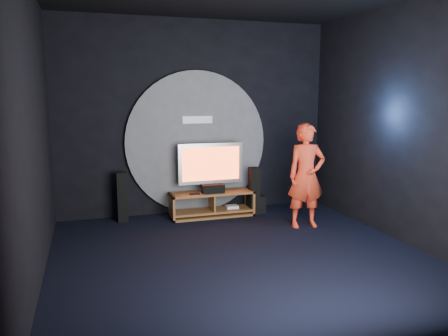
% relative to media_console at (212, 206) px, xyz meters
% --- Properties ---
extents(floor, '(5.00, 5.00, 0.00)m').
position_rel_media_console_xyz_m(floor, '(-0.18, -2.05, -0.19)').
color(floor, black).
rests_on(floor, ground).
extents(back_wall, '(5.00, 0.04, 3.50)m').
position_rel_media_console_xyz_m(back_wall, '(-0.18, 0.45, 1.56)').
color(back_wall, black).
rests_on(back_wall, ground).
extents(front_wall, '(5.00, 0.04, 3.50)m').
position_rel_media_console_xyz_m(front_wall, '(-0.18, -4.55, 1.56)').
color(front_wall, black).
rests_on(front_wall, ground).
extents(left_wall, '(0.04, 5.00, 3.50)m').
position_rel_media_console_xyz_m(left_wall, '(-2.68, -2.05, 1.56)').
color(left_wall, black).
rests_on(left_wall, ground).
extents(right_wall, '(0.04, 5.00, 3.50)m').
position_rel_media_console_xyz_m(right_wall, '(2.32, -2.05, 1.56)').
color(right_wall, black).
rests_on(right_wall, ground).
extents(wall_disc_panel, '(2.60, 0.11, 2.60)m').
position_rel_media_console_xyz_m(wall_disc_panel, '(-0.18, 0.39, 1.11)').
color(wall_disc_panel, '#515156').
rests_on(wall_disc_panel, ground).
extents(media_console, '(1.50, 0.45, 0.45)m').
position_rel_media_console_xyz_m(media_console, '(0.00, 0.00, 0.00)').
color(media_console, '#925D2D').
rests_on(media_console, ground).
extents(tv, '(1.18, 0.22, 0.87)m').
position_rel_media_console_xyz_m(tv, '(-0.01, 0.07, 0.73)').
color(tv, '#B3B4BB').
rests_on(tv, media_console).
extents(center_speaker, '(0.40, 0.15, 0.15)m').
position_rel_media_console_xyz_m(center_speaker, '(-0.01, -0.09, 0.33)').
color(center_speaker, black).
rests_on(center_speaker, media_console).
extents(remote, '(0.18, 0.05, 0.02)m').
position_rel_media_console_xyz_m(remote, '(-0.35, -0.12, 0.27)').
color(remote, black).
rests_on(remote, media_console).
extents(tower_speaker_left, '(0.17, 0.19, 0.86)m').
position_rel_media_console_xyz_m(tower_speaker_left, '(-1.57, 0.16, 0.24)').
color(tower_speaker_left, black).
rests_on(tower_speaker_left, ground).
extents(tower_speaker_right, '(0.17, 0.19, 0.86)m').
position_rel_media_console_xyz_m(tower_speaker_right, '(0.77, -0.08, 0.24)').
color(tower_speaker_right, black).
rests_on(tower_speaker_right, ground).
extents(subwoofer, '(0.29, 0.29, 0.32)m').
position_rel_media_console_xyz_m(subwoofer, '(0.84, 0.00, -0.03)').
color(subwoofer, black).
rests_on(subwoofer, ground).
extents(player, '(0.66, 0.47, 1.72)m').
position_rel_media_console_xyz_m(player, '(1.31, -1.05, 0.66)').
color(player, red).
rests_on(player, ground).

